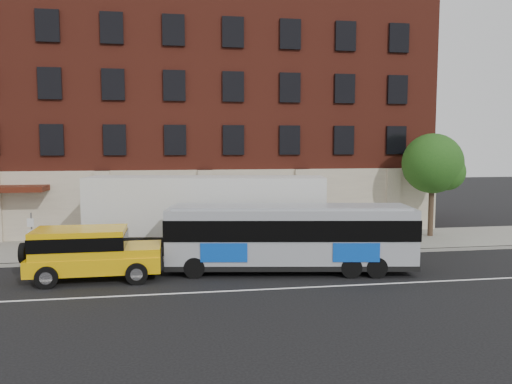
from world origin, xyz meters
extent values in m
plane|color=black|center=(0.00, 0.00, 0.00)|extent=(120.00, 120.00, 0.00)
cube|color=#99978B|center=(0.00, 9.00, 0.07)|extent=(60.00, 6.00, 0.15)
cube|color=#99978B|center=(0.00, 6.00, 0.07)|extent=(60.00, 0.25, 0.15)
cube|color=white|center=(0.00, 0.50, 0.01)|extent=(60.00, 0.12, 0.01)
cube|color=maroon|center=(0.00, 17.00, 7.65)|extent=(30.00, 10.00, 15.00)
cube|color=beige|center=(0.00, 11.85, 2.15)|extent=(30.00, 0.35, 4.00)
cube|color=#4A190D|center=(-11.00, 11.00, 3.25)|extent=(4.20, 2.20, 0.30)
cube|color=beige|center=(-6.00, 11.75, 2.15)|extent=(0.90, 0.55, 4.00)
cube|color=beige|center=(0.00, 11.75, 2.15)|extent=(0.90, 0.55, 4.00)
cube|color=beige|center=(6.00, 11.75, 2.15)|extent=(0.90, 0.55, 4.00)
cube|color=beige|center=(12.00, 11.75, 2.15)|extent=(0.90, 0.55, 4.00)
cube|color=black|center=(-8.75, 11.92, 5.95)|extent=(1.30, 0.20, 1.80)
cube|color=black|center=(-5.25, 11.92, 5.95)|extent=(1.30, 0.20, 1.80)
cube|color=black|center=(-1.75, 11.92, 5.95)|extent=(1.30, 0.20, 1.80)
cube|color=black|center=(1.75, 11.92, 5.95)|extent=(1.30, 0.20, 1.80)
cube|color=black|center=(5.25, 11.92, 5.95)|extent=(1.30, 0.20, 1.80)
cube|color=black|center=(8.75, 11.92, 5.95)|extent=(1.30, 0.20, 1.80)
cube|color=black|center=(12.25, 11.92, 5.95)|extent=(1.30, 0.20, 1.80)
cube|color=black|center=(-8.75, 11.92, 9.15)|extent=(1.30, 0.20, 1.80)
cube|color=black|center=(-5.25, 11.92, 9.15)|extent=(1.30, 0.20, 1.80)
cube|color=black|center=(-1.75, 11.92, 9.15)|extent=(1.30, 0.20, 1.80)
cube|color=black|center=(1.75, 11.92, 9.15)|extent=(1.30, 0.20, 1.80)
cube|color=black|center=(5.25, 11.92, 9.15)|extent=(1.30, 0.20, 1.80)
cube|color=black|center=(8.75, 11.92, 9.15)|extent=(1.30, 0.20, 1.80)
cube|color=black|center=(12.25, 11.92, 9.15)|extent=(1.30, 0.20, 1.80)
cube|color=black|center=(-8.75, 11.92, 12.35)|extent=(1.30, 0.20, 1.80)
cube|color=black|center=(-5.25, 11.92, 12.35)|extent=(1.30, 0.20, 1.80)
cube|color=black|center=(-1.75, 11.92, 12.35)|extent=(1.30, 0.20, 1.80)
cube|color=black|center=(1.75, 11.92, 12.35)|extent=(1.30, 0.20, 1.80)
cube|color=black|center=(5.25, 11.92, 12.35)|extent=(1.30, 0.20, 1.80)
cube|color=black|center=(8.75, 11.92, 12.35)|extent=(1.30, 0.20, 1.80)
cube|color=black|center=(12.25, 11.92, 12.35)|extent=(1.30, 0.20, 1.80)
cube|color=black|center=(-10.50, 11.78, 1.75)|extent=(2.60, 0.15, 2.80)
cube|color=black|center=(-4.50, 11.78, 1.75)|extent=(2.60, 0.15, 2.80)
cube|color=black|center=(1.50, 11.78, 1.75)|extent=(2.60, 0.15, 2.80)
cube|color=black|center=(7.50, 11.78, 1.75)|extent=(2.60, 0.15, 2.80)
cylinder|color=slate|center=(-8.50, 6.20, 1.25)|extent=(0.07, 0.07, 2.50)
cube|color=silver|center=(-8.50, 6.05, 2.05)|extent=(0.30, 0.03, 0.40)
cube|color=silver|center=(-8.50, 6.05, 1.55)|extent=(0.30, 0.03, 0.35)
cylinder|color=#322519|center=(13.50, 9.50, 1.65)|extent=(0.32, 0.32, 3.00)
sphere|color=#154313|center=(13.50, 9.50, 4.55)|extent=(3.60, 3.60, 3.60)
sphere|color=#154313|center=(14.20, 9.10, 4.05)|extent=(2.20, 2.20, 2.20)
sphere|color=#154313|center=(12.90, 9.90, 4.15)|extent=(2.00, 2.00, 2.00)
cube|color=#9C9FA6|center=(3.27, 3.00, 1.61)|extent=(11.11, 3.91, 2.59)
cube|color=black|center=(3.27, 3.00, 0.41)|extent=(11.16, 3.96, 0.23)
cube|color=#9C9FA6|center=(3.27, 3.00, 2.95)|extent=(10.53, 3.56, 0.11)
cube|color=black|center=(3.27, 3.00, 2.04)|extent=(11.19, 4.00, 0.91)
cube|color=blue|center=(0.22, 2.30, 1.13)|extent=(1.98, 0.34, 0.82)
cube|color=blue|center=(6.14, 3.73, 1.13)|extent=(1.98, 0.34, 0.82)
cylinder|color=black|center=(-1.01, 2.63, 0.45)|extent=(0.94, 0.41, 0.91)
cylinder|color=black|center=(-0.70, 4.66, 0.45)|extent=(0.94, 0.41, 0.91)
cylinder|color=black|center=(5.62, 1.60, 0.45)|extent=(0.94, 0.41, 0.91)
cylinder|color=black|center=(5.94, 3.63, 0.45)|extent=(0.94, 0.41, 0.91)
cylinder|color=black|center=(6.70, 1.43, 0.45)|extent=(0.94, 0.41, 0.91)
cylinder|color=black|center=(7.01, 3.46, 0.45)|extent=(0.94, 0.41, 0.91)
cube|color=yellow|center=(-5.13, 3.12, 0.73)|extent=(5.41, 2.29, 0.67)
cube|color=yellow|center=(-5.74, 3.12, 1.63)|extent=(3.73, 2.23, 1.12)
cube|color=black|center=(-5.74, 3.12, 1.69)|extent=(3.77, 2.28, 0.56)
cube|color=yellow|center=(-3.27, 3.14, 1.24)|extent=(1.70, 2.15, 0.34)
cube|color=black|center=(-2.41, 3.14, 0.79)|extent=(0.08, 1.80, 0.62)
cylinder|color=black|center=(-7.99, 3.10, 1.24)|extent=(0.25, 0.86, 0.85)
cylinder|color=black|center=(-3.38, 2.04, 0.45)|extent=(0.90, 0.32, 0.90)
cylinder|color=silver|center=(-3.38, 2.04, 0.45)|extent=(0.50, 0.34, 0.49)
cylinder|color=black|center=(-3.39, 4.24, 0.45)|extent=(0.90, 0.32, 0.90)
cylinder|color=silver|center=(-3.39, 4.24, 0.45)|extent=(0.50, 0.34, 0.49)
cylinder|color=black|center=(-6.86, 2.01, 0.45)|extent=(0.90, 0.32, 0.90)
cylinder|color=silver|center=(-6.86, 2.01, 0.45)|extent=(0.50, 0.34, 0.49)
cylinder|color=black|center=(-6.88, 4.21, 0.45)|extent=(0.90, 0.32, 0.90)
cylinder|color=silver|center=(-6.88, 4.21, 0.45)|extent=(0.50, 0.34, 0.49)
cube|color=black|center=(-0.23, 7.22, 0.56)|extent=(12.37, 4.50, 1.11)
cube|color=silver|center=(-0.23, 7.22, 2.58)|extent=(12.37, 4.53, 2.93)
cylinder|color=black|center=(-4.91, 6.87, 0.51)|extent=(1.04, 0.45, 1.01)
cylinder|color=black|center=(-4.51, 9.16, 0.51)|extent=(1.04, 0.45, 1.01)
cylinder|color=black|center=(-3.71, 6.66, 0.51)|extent=(1.04, 0.45, 1.01)
cylinder|color=black|center=(-3.31, 8.94, 0.51)|extent=(1.04, 0.45, 1.01)
cylinder|color=black|center=(2.86, 5.50, 0.51)|extent=(1.04, 0.45, 1.01)
cylinder|color=black|center=(3.26, 7.79, 0.51)|extent=(1.04, 0.45, 1.01)
cylinder|color=black|center=(4.05, 5.29, 0.51)|extent=(1.04, 0.45, 1.01)
cylinder|color=black|center=(4.45, 7.58, 0.51)|extent=(1.04, 0.45, 1.01)
camera|label=1|loc=(-1.72, -18.43, 5.74)|focal=35.04mm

